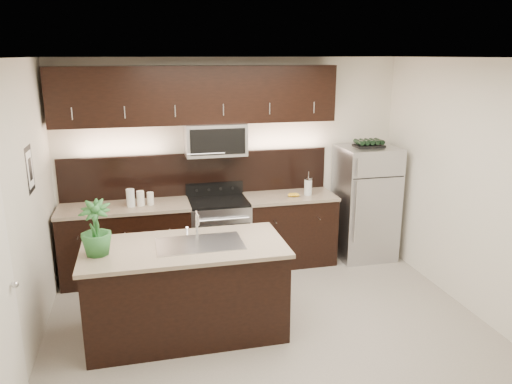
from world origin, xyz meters
TOP-DOWN VIEW (x-y plane):
  - ground at (0.00, 0.00)m, footprint 4.50×4.50m
  - room_walls at (-0.11, -0.04)m, footprint 4.52×4.02m
  - counter_run at (-0.46, 1.69)m, footprint 3.51×0.65m
  - upper_fixtures at (-0.43, 1.84)m, footprint 3.49×0.40m
  - island at (-0.82, 0.20)m, footprint 1.96×0.96m
  - sink_faucet at (-0.67, 0.21)m, footprint 0.84×0.50m
  - refrigerator at (1.77, 1.63)m, footprint 0.75×0.67m
  - wine_rack at (1.77, 1.63)m, footprint 0.38×0.24m
  - plant at (-1.62, 0.15)m, footprint 0.34×0.34m
  - canisters at (-1.24, 1.65)m, footprint 0.33×0.12m
  - french_press at (0.94, 1.64)m, footprint 0.11×0.11m
  - bananas at (0.69, 1.61)m, footprint 0.17×0.14m

SIDE VIEW (x-z plane):
  - ground at x=0.00m, z-range 0.00..0.00m
  - counter_run at x=-0.46m, z-range 0.00..0.94m
  - island at x=-0.82m, z-range 0.00..0.94m
  - refrigerator at x=1.77m, z-range 0.00..1.55m
  - sink_faucet at x=-0.67m, z-range 0.81..1.10m
  - bananas at x=0.69m, z-range 0.94..0.99m
  - canisters at x=-1.24m, z-range 0.93..1.15m
  - french_press at x=0.94m, z-range 0.90..1.21m
  - plant at x=-1.62m, z-range 0.94..1.45m
  - wine_rack at x=1.77m, z-range 1.54..1.64m
  - room_walls at x=-0.11m, z-range 0.34..3.05m
  - upper_fixtures at x=-0.43m, z-range 1.31..2.97m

